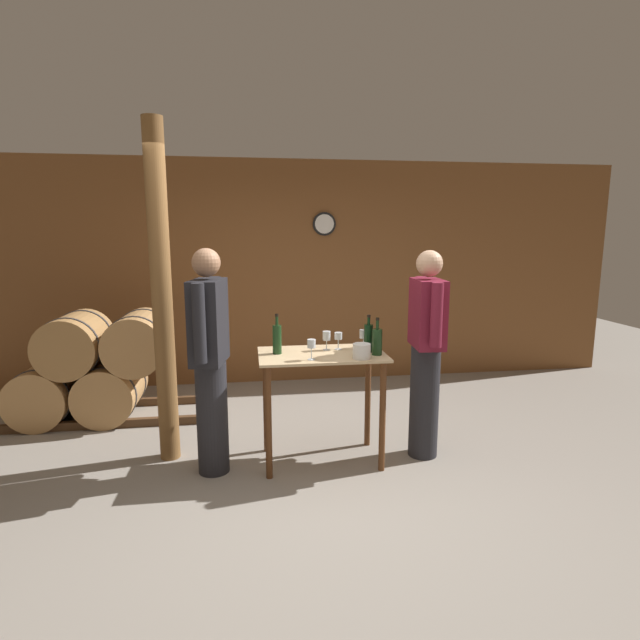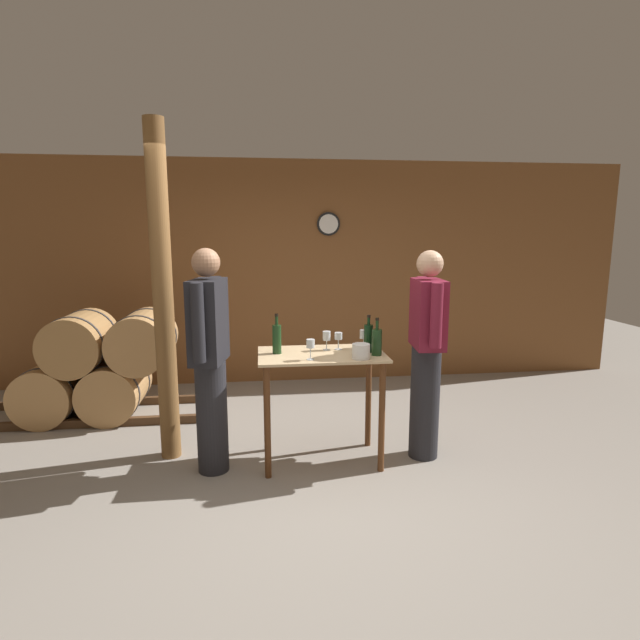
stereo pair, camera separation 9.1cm
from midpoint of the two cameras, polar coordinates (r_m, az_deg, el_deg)
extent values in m
plane|color=gray|center=(3.87, -0.75, -18.58)|extent=(14.00, 14.00, 0.00)
cube|color=brown|center=(6.14, -4.12, 5.35)|extent=(8.40, 0.05, 2.70)
cylinder|color=black|center=(6.13, 0.05, 10.92)|extent=(0.28, 0.03, 0.28)
cylinder|color=white|center=(6.11, 0.07, 10.93)|extent=(0.23, 0.01, 0.23)
cube|color=#4C331E|center=(5.39, -26.98, -10.74)|extent=(2.58, 0.06, 0.08)
cube|color=#4C331E|center=(5.93, -25.13, -8.73)|extent=(2.58, 0.06, 0.08)
cylinder|color=#AD7F4C|center=(5.68, -29.12, -7.24)|extent=(0.57, 0.75, 0.57)
cylinder|color=#38383D|center=(5.48, -29.95, -7.92)|extent=(0.59, 0.03, 0.59)
cylinder|color=#38383D|center=(5.89, -28.35, -6.60)|extent=(0.59, 0.03, 0.59)
cylinder|color=#AD7F4C|center=(5.50, -23.19, -7.33)|extent=(0.57, 0.75, 0.57)
cylinder|color=#38383D|center=(5.29, -23.81, -8.05)|extent=(0.59, 0.03, 0.59)
cylinder|color=#38383D|center=(5.71, -22.61, -6.66)|extent=(0.59, 0.03, 0.59)
cylinder|color=#9E7242|center=(5.47, -26.60, -2.39)|extent=(0.57, 0.75, 0.57)
cylinder|color=#38383D|center=(5.26, -27.36, -2.92)|extent=(0.59, 0.03, 0.59)
cylinder|color=#38383D|center=(5.68, -25.90, -1.91)|extent=(0.59, 0.03, 0.59)
cylinder|color=#AD7F4C|center=(5.30, -20.40, -2.30)|extent=(0.57, 0.75, 0.57)
cylinder|color=#38383D|center=(5.09, -20.93, -2.84)|extent=(0.59, 0.03, 0.59)
cylinder|color=#38383D|center=(5.52, -19.92, -1.81)|extent=(0.59, 0.03, 0.59)
cube|color=#D1B284|center=(3.96, -0.45, -3.96)|extent=(1.00, 0.60, 0.02)
cylinder|color=#593319|center=(3.83, -6.60, -11.60)|extent=(0.05, 0.05, 0.88)
cylinder|color=#593319|center=(3.95, 6.48, -10.93)|extent=(0.05, 0.05, 0.88)
cylinder|color=#593319|center=(4.29, -6.80, -9.23)|extent=(0.05, 0.05, 0.88)
cylinder|color=#593319|center=(4.39, 4.88, -8.72)|extent=(0.05, 0.05, 0.88)
cylinder|color=brown|center=(4.13, -18.23, 2.57)|extent=(0.16, 0.16, 2.70)
cylinder|color=#193819|center=(3.94, -5.59, -2.24)|extent=(0.07, 0.07, 0.23)
cylinder|color=#193819|center=(3.90, -5.63, 0.04)|extent=(0.02, 0.02, 0.09)
cylinder|color=black|center=(3.90, -5.64, 0.55)|extent=(0.03, 0.03, 0.02)
cylinder|color=black|center=(3.99, 4.91, -2.09)|extent=(0.07, 0.07, 0.22)
cylinder|color=black|center=(3.96, 4.94, 0.04)|extent=(0.02, 0.02, 0.08)
cylinder|color=black|center=(3.96, 4.95, 0.45)|extent=(0.03, 0.03, 0.02)
cylinder|color=#193819|center=(3.90, 5.88, -2.52)|extent=(0.08, 0.08, 0.20)
cylinder|color=#193819|center=(3.88, 5.91, -0.39)|extent=(0.02, 0.02, 0.09)
cylinder|color=black|center=(3.87, 5.92, 0.13)|extent=(0.03, 0.03, 0.02)
cylinder|color=silver|center=(3.76, -1.68, -4.54)|extent=(0.06, 0.06, 0.00)
cylinder|color=silver|center=(3.75, -1.68, -3.85)|extent=(0.01, 0.01, 0.09)
cylinder|color=silver|center=(3.73, -1.69, -2.71)|extent=(0.06, 0.06, 0.06)
cylinder|color=silver|center=(4.06, 0.10, -3.42)|extent=(0.06, 0.06, 0.00)
cylinder|color=silver|center=(4.05, 0.10, -2.86)|extent=(0.01, 0.01, 0.08)
cylinder|color=silver|center=(4.04, 0.10, -1.81)|extent=(0.06, 0.06, 0.07)
cylinder|color=silver|center=(4.08, 1.45, -3.35)|extent=(0.06, 0.06, 0.00)
cylinder|color=silver|center=(4.07, 1.46, -2.77)|extent=(0.01, 0.01, 0.08)
cylinder|color=silver|center=(4.06, 1.46, -1.82)|extent=(0.06, 0.06, 0.06)
cylinder|color=silver|center=(4.12, 4.34, -3.24)|extent=(0.06, 0.06, 0.00)
cylinder|color=silver|center=(4.11, 4.35, -2.65)|extent=(0.01, 0.01, 0.08)
cylinder|color=silver|center=(4.10, 4.36, -1.61)|extent=(0.07, 0.07, 0.07)
cylinder|color=white|center=(3.79, 4.10, -3.57)|extent=(0.14, 0.14, 0.11)
cylinder|color=#232328|center=(4.26, 11.21, -9.13)|extent=(0.24, 0.24, 0.93)
cube|color=maroon|center=(4.08, 11.57, 0.75)|extent=(0.25, 0.42, 0.55)
sphere|color=tan|center=(4.03, 11.77, 6.34)|extent=(0.21, 0.21, 0.21)
cylinder|color=maroon|center=(4.31, 10.74, 1.65)|extent=(0.09, 0.09, 0.49)
cylinder|color=maroon|center=(3.83, 12.52, 0.54)|extent=(0.09, 0.09, 0.49)
cylinder|color=#232328|center=(4.01, -12.86, -10.83)|extent=(0.24, 0.24, 0.88)
cube|color=black|center=(3.81, -13.30, -0.18)|extent=(0.29, 0.43, 0.63)
sphere|color=#9E7051|center=(3.76, -13.57, 6.41)|extent=(0.21, 0.21, 0.21)
cylinder|color=black|center=(3.57, -14.35, -0.40)|extent=(0.09, 0.09, 0.56)
cylinder|color=black|center=(4.04, -12.41, 0.89)|extent=(0.09, 0.09, 0.56)
camera|label=1|loc=(0.05, -90.65, -0.12)|focal=28.00mm
camera|label=2|loc=(0.05, 89.35, 0.12)|focal=28.00mm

